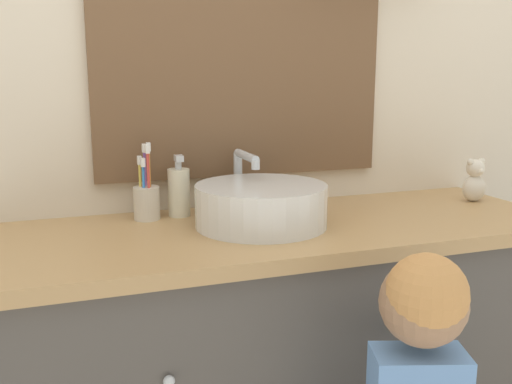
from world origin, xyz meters
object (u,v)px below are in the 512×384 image
at_px(sink_basin, 261,204).
at_px(soap_dispenser, 179,191).
at_px(toothbrush_holder, 146,199).
at_px(teddy_bear, 475,181).

relative_size(sink_basin, soap_dispenser, 2.29).
relative_size(sink_basin, toothbrush_holder, 1.88).
height_order(soap_dispenser, teddy_bear, soap_dispenser).
xyz_separation_m(sink_basin, soap_dispenser, (-0.17, 0.17, 0.01)).
bearing_deg(teddy_bear, toothbrush_holder, 173.68).
bearing_deg(toothbrush_holder, teddy_bear, -6.32).
bearing_deg(toothbrush_holder, sink_basin, -31.03).
xyz_separation_m(toothbrush_holder, teddy_bear, (0.95, -0.11, 0.01)).
distance_m(sink_basin, teddy_bear, 0.70).
xyz_separation_m(sink_basin, toothbrush_holder, (-0.26, 0.16, -0.00)).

